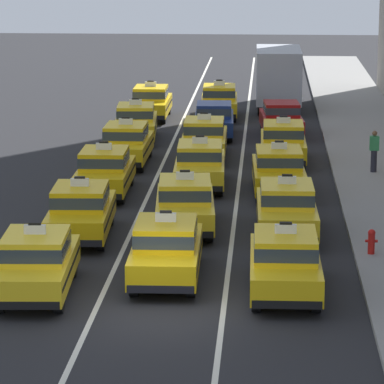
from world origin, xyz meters
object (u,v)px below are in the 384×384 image
at_px(taxi_left_nearest, 36,262).
at_px(taxi_right_second, 287,208).
at_px(taxi_left_sixth, 151,102).
at_px(sedan_center_fifth, 214,119).
at_px(taxi_left_fifth, 136,122).
at_px(taxi_left_second, 81,210).
at_px(taxi_left_third, 105,171).
at_px(taxi_right_fourth, 283,141).
at_px(taxi_center_third, 200,164).
at_px(taxi_center_fourth, 204,138).
at_px(taxi_right_third, 279,170).
at_px(taxi_center_sixth, 219,101).
at_px(sedan_right_fifth, 281,118).
at_px(fire_hydrant, 371,240).
at_px(taxi_center_nearest, 166,249).
at_px(taxi_right_nearest, 285,261).
at_px(box_truck_right_sixth, 278,76).
at_px(pedestrian_trailing, 374,151).
at_px(taxi_left_fourth, 126,143).
at_px(taxi_center_second, 185,203).

bearing_deg(taxi_left_nearest, taxi_right_second, 44.74).
bearing_deg(taxi_left_sixth, taxi_left_nearest, -90.15).
bearing_deg(sedan_center_fifth, taxi_left_sixth, 124.11).
bearing_deg(taxi_right_second, taxi_left_fifth, 111.87).
relative_size(taxi_left_second, taxi_left_third, 1.01).
bearing_deg(sedan_center_fifth, taxi_left_third, -105.38).
relative_size(taxi_left_fifth, taxi_right_fourth, 1.02).
xyz_separation_m(taxi_center_third, taxi_right_second, (3.09, -6.80, 0.00)).
height_order(taxi_left_second, taxi_center_fourth, same).
distance_m(taxi_left_second, taxi_right_third, 9.02).
height_order(taxi_left_nearest, taxi_right_third, same).
bearing_deg(taxi_left_nearest, taxi_left_third, 89.36).
bearing_deg(taxi_center_sixth, taxi_center_third, -90.07).
bearing_deg(sedan_right_fifth, taxi_right_third, -91.01).
height_order(taxi_center_sixth, fire_hydrant, taxi_center_sixth).
xyz_separation_m(taxi_left_sixth, taxi_right_third, (6.29, -16.71, 0.00)).
height_order(taxi_left_nearest, taxi_left_third, same).
distance_m(taxi_center_nearest, taxi_center_third, 11.79).
height_order(taxi_center_fourth, taxi_right_nearest, same).
height_order(taxi_center_third, taxi_right_fourth, same).
xyz_separation_m(taxi_center_nearest, taxi_right_second, (3.32, 4.99, 0.00)).
distance_m(taxi_center_third, taxi_center_fourth, 5.54).
height_order(taxi_right_second, fire_hydrant, taxi_right_second).
distance_m(sedan_center_fifth, taxi_right_second, 17.81).
relative_size(box_truck_right_sixth, pedestrian_trailing, 4.33).
bearing_deg(taxi_left_fourth, taxi_center_third, -51.67).
xyz_separation_m(taxi_center_nearest, taxi_right_third, (3.12, 10.87, 0.00)).
bearing_deg(taxi_left_fifth, taxi_center_sixth, 63.18).
bearing_deg(taxi_center_fourth, sedan_center_fifth, 88.18).
height_order(taxi_left_nearest, taxi_right_fourth, same).
bearing_deg(taxi_center_sixth, sedan_center_fifth, -90.01).
height_order(sedan_center_fifth, taxi_center_sixth, taxi_center_sixth).
bearing_deg(taxi_left_sixth, taxi_right_nearest, -77.47).
height_order(taxi_center_second, taxi_right_third, same).
height_order(taxi_left_second, taxi_center_sixth, same).
height_order(taxi_left_second, taxi_left_sixth, same).
relative_size(taxi_left_sixth, taxi_right_nearest, 1.00).
bearing_deg(taxi_left_third, taxi_left_nearest, -90.64).
distance_m(pedestrian_trailing, fire_hydrant, 11.86).
distance_m(taxi_center_sixth, taxi_right_fourth, 11.95).
height_order(taxi_left_fourth, taxi_right_second, same).
bearing_deg(box_truck_right_sixth, taxi_right_third, -90.31).
distance_m(taxi_center_third, taxi_right_third, 3.03).
bearing_deg(taxi_right_second, taxi_left_second, -173.31).
bearing_deg(taxi_right_nearest, box_truck_right_sixth, 89.94).
relative_size(taxi_left_second, sedan_right_fifth, 1.05).
xyz_separation_m(taxi_left_third, taxi_right_second, (6.43, -5.33, 0.00)).
bearing_deg(taxi_center_fourth, taxi_center_second, -89.79).
height_order(sedan_right_fifth, fire_hydrant, sedan_right_fifth).
height_order(taxi_center_nearest, fire_hydrant, taxi_center_nearest).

